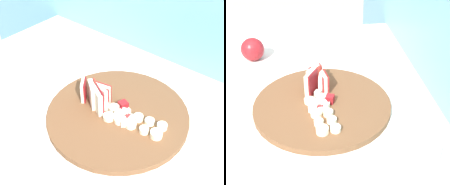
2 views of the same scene
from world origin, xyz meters
TOP-DOWN VIEW (x-y plane):
  - tile_backsplash at (0.00, 0.38)m, footprint 2.40×0.04m
  - cutting_board at (-0.10, 0.05)m, footprint 0.36×0.36m
  - apple_wedge_fan at (-0.16, 0.04)m, footprint 0.10×0.07m
  - apple_dice_pile at (-0.08, 0.05)m, footprint 0.10×0.07m
  - banana_slice_rows at (-0.04, 0.05)m, footprint 0.16×0.08m

SIDE VIEW (x-z plane):
  - tile_backsplash at x=0.00m, z-range 0.00..1.42m
  - cutting_board at x=-0.10m, z-range 0.92..0.94m
  - banana_slice_rows at x=-0.04m, z-range 0.94..0.95m
  - apple_dice_pile at x=-0.08m, z-range 0.94..0.96m
  - apple_wedge_fan at x=-0.16m, z-range 0.94..1.00m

